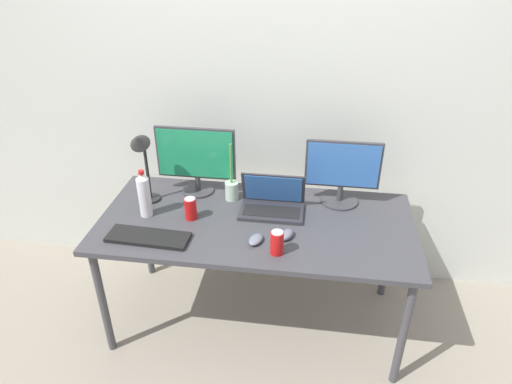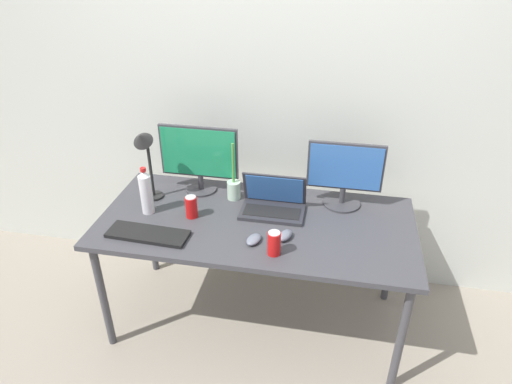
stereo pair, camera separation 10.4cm
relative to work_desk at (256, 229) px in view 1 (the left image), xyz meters
The scene contains 14 objects.
ground_plane 0.68m from the work_desk, ahead, with size 16.00×16.00×0.00m, color gray.
wall_back 0.85m from the work_desk, 90.00° to the left, with size 7.00×0.08×2.60m, color silver.
work_desk is the anchor object (origin of this frame).
monitor_left 0.55m from the work_desk, 145.90° to the left, with size 0.47×0.19×0.41m.
monitor_center 0.58m from the work_desk, 29.97° to the left, with size 0.42×0.22×0.38m.
laptop_silver 0.18m from the work_desk, 55.93° to the left, with size 0.35×0.22×0.22m.
keyboard_main 0.58m from the work_desk, 154.98° to the right, with size 0.43×0.14×0.02m, color black.
mouse_by_keyboard 0.24m from the work_desk, 37.44° to the right, with size 0.06×0.10×0.04m, color slate.
mouse_by_laptop 0.21m from the work_desk, 82.41° to the right, with size 0.06×0.11×0.03m, color slate.
water_bottle 0.64m from the work_desk, behind, with size 0.07×0.07×0.28m.
soda_can_near_keyboard 0.33m from the work_desk, 62.43° to the right, with size 0.07×0.07×0.13m.
soda_can_by_laptop 0.38m from the work_desk, behind, with size 0.07×0.07×0.13m.
bamboo_vase 0.30m from the work_desk, 129.54° to the left, with size 0.08×0.08×0.35m.
desk_lamp 0.75m from the work_desk, behind, with size 0.11×0.18×0.46m.
Camera 1 is at (0.29, -2.05, 2.13)m, focal length 32.00 mm.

